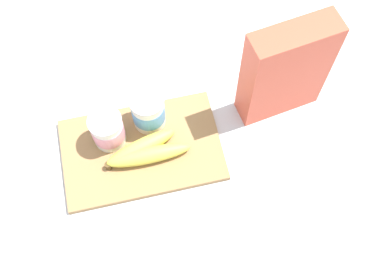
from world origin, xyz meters
The scene contains 6 objects.
ground_plane centered at (0.00, 0.00, 0.00)m, with size 2.40×2.40×0.00m, color silver.
cutting_board centered at (0.00, 0.00, 0.01)m, with size 0.35×0.22×0.01m, color #A37A4C.
cereal_box centered at (0.32, 0.05, 0.13)m, with size 0.18×0.06×0.27m, color #D85138.
yogurt_cup_front centered at (-0.06, 0.04, 0.06)m, with size 0.07×0.07×0.09m.
yogurt_cup_back centered at (0.03, 0.06, 0.06)m, with size 0.07×0.07×0.10m.
banana_bunch centered at (0.01, -0.02, 0.03)m, with size 0.19×0.08×0.04m.
Camera 1 is at (0.01, -0.44, 0.98)m, focal length 45.08 mm.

